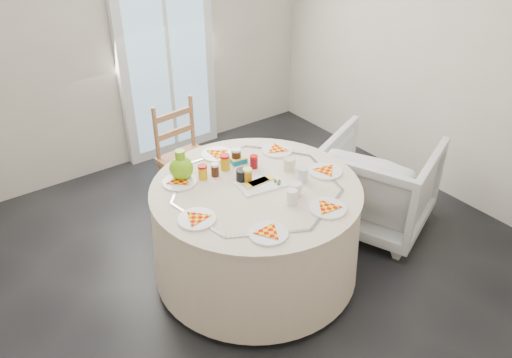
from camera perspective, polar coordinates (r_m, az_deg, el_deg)
floor at (r=3.81m, az=-0.36°, el=-9.62°), size 4.00×4.00×0.00m
wall_back at (r=4.79m, az=-15.21°, el=15.98°), size 4.00×0.02×2.60m
wall_right at (r=4.51m, az=21.28°, el=14.02°), size 0.02×4.00×2.60m
glass_door at (r=4.97m, az=-10.23°, el=14.09°), size 1.00×0.08×2.10m
table at (r=3.51m, az=0.00°, el=-5.91°), size 1.44×1.44×0.73m
wooden_chair at (r=4.21m, az=-7.70°, el=2.32°), size 0.47×0.45×0.94m
armchair at (r=4.11m, az=13.78°, el=-0.44°), size 1.02×1.04×0.84m
place_settings at (r=3.28m, az=0.00°, el=-0.45°), size 1.38×1.38×0.02m
jar_cluster at (r=3.41m, az=-3.27°, el=1.79°), size 0.42×0.23×0.12m
butter_tub at (r=3.55m, az=-2.03°, el=2.49°), size 0.13×0.10×0.05m
green_pitcher at (r=3.35m, az=-8.59°, el=1.93°), size 0.17×0.17×0.21m
cheese_platter at (r=3.30m, az=0.55°, el=-0.24°), size 0.34×0.25×0.04m
mugs_glasses at (r=3.33m, az=2.09°, el=0.83°), size 0.66×0.66×0.11m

